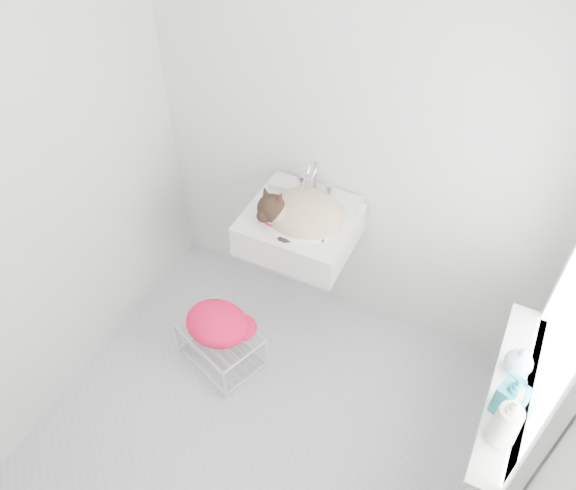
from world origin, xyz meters
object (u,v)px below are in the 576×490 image
at_px(sink, 300,216).
at_px(cat, 301,213).
at_px(bottle_c, 515,370).
at_px(bottle_b, 505,410).
at_px(bottle_a, 498,439).
at_px(wire_rack, 221,343).

xyz_separation_m(sink, cat, (0.01, -0.02, 0.04)).
relative_size(cat, bottle_c, 3.22).
xyz_separation_m(sink, bottle_b, (1.16, -0.65, 0.00)).
xyz_separation_m(cat, bottle_a, (1.15, -0.75, -0.04)).
bearing_deg(cat, bottle_b, -41.54).
relative_size(bottle_a, bottle_b, 1.06).
distance_m(wire_rack, bottle_a, 1.62).
distance_m(sink, wire_rack, 0.87).
bearing_deg(sink, cat, -52.50).
height_order(wire_rack, bottle_b, bottle_b).
relative_size(cat, bottle_b, 2.12).
height_order(wire_rack, bottle_a, bottle_a).
bearing_deg(sink, bottle_c, -21.04).
bearing_deg(sink, bottle_a, -33.61).
height_order(cat, wire_rack, cat).
xyz_separation_m(wire_rack, bottle_a, (1.42, -0.32, 0.70)).
bearing_deg(bottle_c, sink, 158.96).
xyz_separation_m(sink, wire_rack, (-0.26, -0.45, -0.70)).
bearing_deg(bottle_c, cat, 159.49).
distance_m(wire_rack, bottle_c, 1.59).
distance_m(bottle_b, bottle_c, 0.20).
bearing_deg(sink, wire_rack, -120.57).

